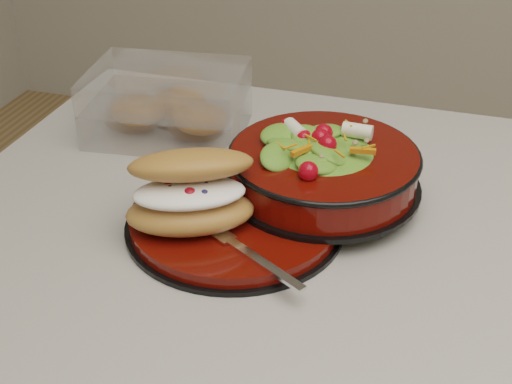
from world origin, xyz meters
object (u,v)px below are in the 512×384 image
(croissant, at_px, (191,192))
(pastry_box, at_px, (169,104))
(dinner_plate, at_px, (235,220))
(fork, at_px, (251,255))
(salad_bowl, at_px, (324,161))

(croissant, bearing_deg, pastry_box, 94.04)
(dinner_plate, relative_size, pastry_box, 1.09)
(fork, xyz_separation_m, pastry_box, (-0.21, 0.28, 0.02))
(croissant, relative_size, fork, 1.23)
(salad_bowl, relative_size, pastry_box, 1.02)
(pastry_box, bearing_deg, salad_bowl, -32.56)
(dinner_plate, bearing_deg, salad_bowl, 45.63)
(croissant, xyz_separation_m, fork, (0.08, -0.04, -0.04))
(croissant, xyz_separation_m, pastry_box, (-0.13, 0.24, -0.02))
(fork, bearing_deg, dinner_plate, 60.74)
(salad_bowl, xyz_separation_m, croissant, (-0.12, -0.12, 0.01))
(salad_bowl, distance_m, pastry_box, 0.28)
(croissant, bearing_deg, dinner_plate, 17.88)
(dinner_plate, bearing_deg, croissant, -137.42)
(fork, height_order, pastry_box, pastry_box)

